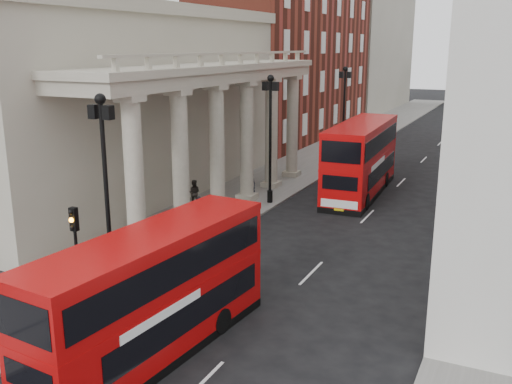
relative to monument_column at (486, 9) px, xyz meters
name	(u,v)px	position (x,y,z in m)	size (l,w,h in m)	color
ground	(54,343)	(-6.00, -92.00, -15.98)	(260.00, 260.00, 0.00)	black
sidewalk_west	(293,171)	(-9.00, -62.00, -15.92)	(6.00, 140.00, 0.12)	slate
sidewalk_east	(507,192)	(7.50, -62.00, -15.92)	(3.00, 140.00, 0.12)	slate
kerb	(326,174)	(-6.05, -62.00, -15.91)	(0.20, 140.00, 0.14)	slate
portico_building	(126,109)	(-16.50, -74.00, -9.98)	(9.00, 28.00, 12.00)	#A09A86
brick_building	(292,38)	(-16.50, -44.00, -4.98)	(9.00, 32.00, 22.00)	maroon
west_building_far	(367,47)	(-16.50, -12.00, -5.98)	(9.00, 30.00, 20.00)	#A09A86
monument_column	(486,9)	(0.00, 0.00, 0.00)	(8.00, 8.00, 54.20)	#60605E
lamp_post_south	(106,183)	(-6.60, -88.00, -11.07)	(1.05, 0.44, 8.32)	black
lamp_post_mid	(270,130)	(-6.60, -72.00, -11.07)	(1.05, 0.44, 8.32)	black
lamp_post_north	(344,107)	(-6.60, -56.00, -11.07)	(1.05, 0.44, 8.32)	black
traffic_light	(75,241)	(-6.50, -90.02, -12.88)	(0.28, 0.33, 4.30)	black
crowd_barriers	(88,300)	(-6.35, -89.78, -15.31)	(0.50, 18.75, 1.10)	gray
bus_near	(154,292)	(-2.32, -90.97, -13.72)	(3.31, 10.21, 4.33)	#AC0708
bus_far	(361,157)	(-1.96, -66.72, -13.34)	(3.37, 11.81, 5.05)	#BF0809
pedestrian_a	(199,209)	(-8.62, -77.71, -15.10)	(0.56, 0.37, 1.53)	black
pedestrian_b	(194,193)	(-10.72, -74.85, -15.01)	(0.83, 0.65, 1.71)	black
pedestrian_c	(251,184)	(-8.55, -70.90, -15.03)	(0.81, 0.53, 1.67)	black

